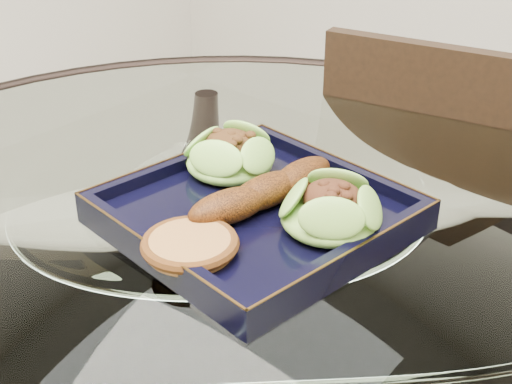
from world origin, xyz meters
The scene contains 7 objects.
dining_table centered at (0.00, 0.00, 0.60)m, with size 1.13×1.13×0.77m.
dining_chair centered at (0.06, 0.33, 0.48)m, with size 0.43×0.43×0.86m.
navy_plate centered at (0.03, 0.02, 0.77)m, with size 0.27×0.27×0.02m, color black.
lettuce_wrap_left centered at (-0.04, 0.07, 0.80)m, with size 0.10×0.10×0.04m, color #61A730.
lettuce_wrap_right centered at (0.12, 0.04, 0.80)m, with size 0.10×0.10×0.04m, color #5E902A.
roasted_plantain centered at (0.04, 0.03, 0.80)m, with size 0.18×0.04×0.03m, color #5C2909.
crumb_patty centered at (0.04, -0.08, 0.79)m, with size 0.08×0.08×0.02m, color #A67237.
Camera 1 is at (0.44, -0.48, 1.16)m, focal length 50.00 mm.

